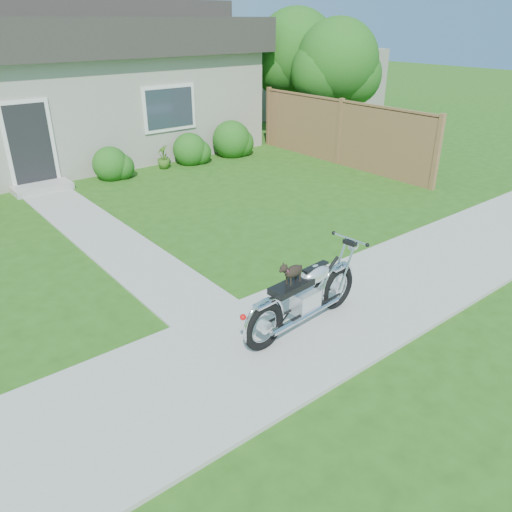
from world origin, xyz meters
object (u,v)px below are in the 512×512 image
(potted_plant_right, at_px, (163,157))
(motorcycle_with_dog, at_px, (306,294))
(tree_far, at_px, (300,55))
(house, at_px, (44,85))
(tree_near, at_px, (341,65))
(fence, at_px, (340,132))

(potted_plant_right, bearing_deg, motorcycle_with_dog, -106.57)
(tree_far, distance_m, potted_plant_right, 6.55)
(house, relative_size, tree_far, 2.89)
(house, distance_m, potted_plant_right, 4.36)
(tree_near, bearing_deg, house, 150.21)
(tree_far, bearing_deg, motorcycle_with_dog, -132.41)
(potted_plant_right, distance_m, motorcycle_with_dog, 8.96)
(fence, height_order, motorcycle_with_dog, fence)
(tree_near, distance_m, motorcycle_with_dog, 11.57)
(house, bearing_deg, tree_near, -29.79)
(fence, distance_m, tree_near, 2.90)
(tree_far, bearing_deg, fence, -114.86)
(tree_near, distance_m, tree_far, 1.94)
(tree_near, bearing_deg, motorcycle_with_dog, -139.14)
(fence, bearing_deg, house, 135.26)
(house, distance_m, motorcycle_with_dog, 12.16)
(tree_near, height_order, motorcycle_with_dog, tree_near)
(motorcycle_with_dog, bearing_deg, tree_near, 36.25)
(tree_far, bearing_deg, potted_plant_right, -172.49)
(tree_near, bearing_deg, potted_plant_right, 169.34)
(tree_near, xyz_separation_m, motorcycle_with_dog, (-8.61, -7.45, -2.06))
(fence, relative_size, tree_far, 1.52)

